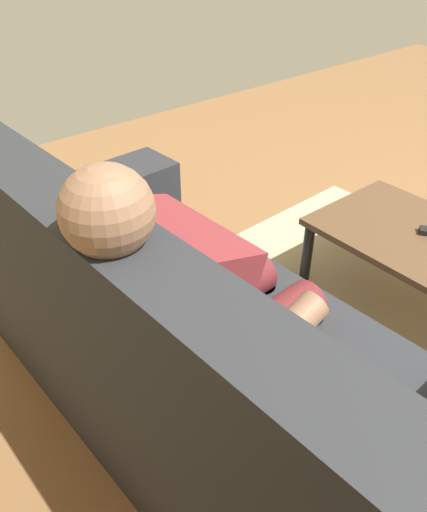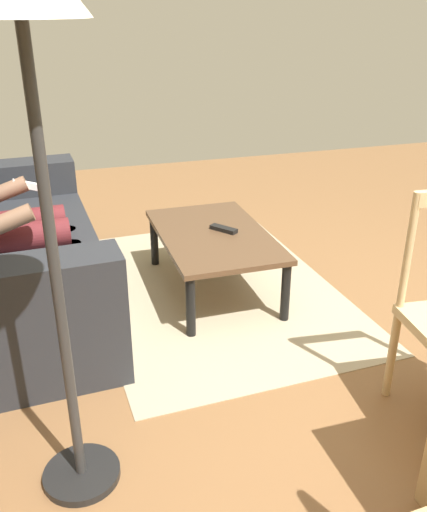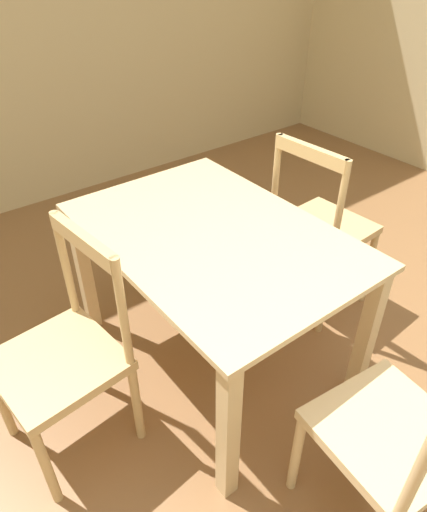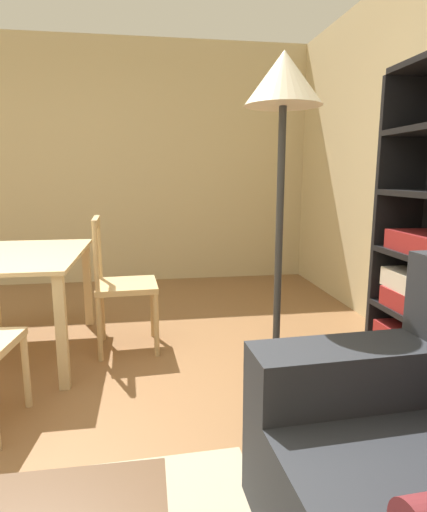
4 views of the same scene
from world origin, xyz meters
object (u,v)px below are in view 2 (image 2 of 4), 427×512
at_px(coffee_table, 214,240).
at_px(floor_lamp, 24,35).
at_px(tv_remote, 224,229).
at_px(couch, 2,252).

xyz_separation_m(coffee_table, floor_lamp, (-1.26, 0.90, 1.19)).
bearing_deg(floor_lamp, coffee_table, -35.55).
bearing_deg(tv_remote, coffee_table, -26.62).
xyz_separation_m(tv_remote, floor_lamp, (-1.27, 0.97, 1.13)).
distance_m(couch, coffee_table, 1.18).
bearing_deg(coffee_table, floor_lamp, 144.45).
bearing_deg(floor_lamp, couch, 10.99).
bearing_deg(couch, tv_remote, -96.17).
height_order(couch, coffee_table, couch).
xyz_separation_m(couch, coffee_table, (-0.15, -1.17, -0.01)).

